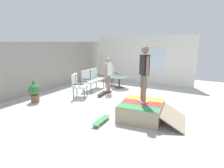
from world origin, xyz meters
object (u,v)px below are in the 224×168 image
at_px(skate_ramp, 142,110).
at_px(skateboard_by_bench, 102,93).
at_px(skateboard_spare, 101,120).
at_px(patio_chair_near_house, 111,74).
at_px(patio_chair_by_wall, 78,83).
at_px(potted_plant, 34,91).
at_px(patio_bench, 92,77).
at_px(patio_table, 120,80).
at_px(person_skater, 144,70).
at_px(person_watching, 108,73).

relative_size(skate_ramp, skateboard_by_bench, 2.52).
height_order(skate_ramp, skateboard_spare, skate_ramp).
relative_size(patio_chair_near_house, patio_chair_by_wall, 1.00).
height_order(patio_chair_by_wall, potted_plant, patio_chair_by_wall).
height_order(patio_bench, patio_chair_by_wall, same).
bearing_deg(patio_table, potted_plant, 152.56).
distance_m(patio_table, person_skater, 3.96).
bearing_deg(patio_chair_by_wall, person_watching, -32.63).
relative_size(patio_chair_by_wall, person_skater, 0.59).
distance_m(skate_ramp, skateboard_spare, 1.33).
relative_size(person_skater, skateboard_spare, 2.15).
xyz_separation_m(patio_chair_near_house, patio_table, (-0.37, -0.74, -0.21)).
height_order(skate_ramp, patio_chair_near_house, patio_chair_near_house).
relative_size(patio_chair_by_wall, person_watching, 0.61).
xyz_separation_m(skate_ramp, potted_plant, (-0.67, 4.29, 0.21)).
bearing_deg(potted_plant, patio_bench, -16.96).
bearing_deg(skate_ramp, person_watching, 50.89).
xyz_separation_m(patio_chair_by_wall, skateboard_by_bench, (0.75, -0.78, -0.53)).
relative_size(skateboard_spare, potted_plant, 0.88).
xyz_separation_m(patio_table, person_skater, (-2.97, -2.36, 1.13)).
height_order(skateboard_by_bench, skateboard_spare, same).
xyz_separation_m(patio_chair_by_wall, skateboard_spare, (-1.64, -2.29, -0.53)).
bearing_deg(potted_plant, patio_table, -27.44).
xyz_separation_m(patio_bench, person_skater, (-2.01, -3.45, 0.92)).
xyz_separation_m(patio_bench, patio_chair_by_wall, (-1.35, -0.23, -0.00)).
bearing_deg(patio_bench, person_skater, -120.23).
relative_size(person_watching, person_skater, 0.96).
height_order(patio_bench, skateboard_spare, patio_bench).
distance_m(patio_chair_by_wall, potted_plant, 1.75).
height_order(patio_table, person_skater, person_skater).
relative_size(skate_ramp, patio_table, 2.31).
height_order(patio_bench, person_watching, person_watching).
height_order(skate_ramp, person_watching, person_watching).
height_order(skate_ramp, skateboard_by_bench, skate_ramp).
relative_size(patio_table, potted_plant, 0.98).
bearing_deg(potted_plant, patio_chair_near_house, -16.10).
bearing_deg(patio_chair_by_wall, patio_table, -20.33).
xyz_separation_m(skateboard_by_bench, potted_plant, (-2.13, 1.84, 0.38)).
height_order(patio_table, person_watching, person_watching).
xyz_separation_m(skate_ramp, person_skater, (0.05, 0.01, 1.28)).
bearing_deg(person_skater, patio_table, 38.47).
bearing_deg(person_watching, patio_chair_near_house, 25.81).
height_order(person_watching, skateboard_spare, person_watching).
height_order(patio_chair_near_house, patio_table, patio_chair_near_house).
bearing_deg(skate_ramp, patio_bench, 59.17).
height_order(patio_bench, person_skater, person_skater).
relative_size(skate_ramp, patio_chair_near_house, 2.03).
bearing_deg(person_skater, skate_ramp, -172.81).
distance_m(skate_ramp, potted_plant, 4.34).
xyz_separation_m(patio_chair_by_wall, person_skater, (-0.65, -3.22, 0.93)).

